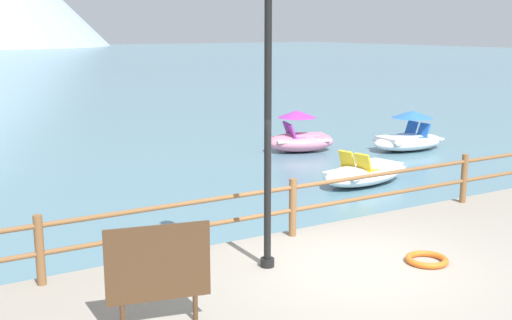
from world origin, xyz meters
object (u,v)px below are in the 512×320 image
sign_board (158,265)px  life_ring (427,260)px  pedal_boat_4 (409,137)px  pedal_boat_3 (300,137)px  lamp_post (268,70)px  pedal_boat_0 (365,173)px

sign_board → life_ring: (4.07, -0.10, -0.68)m
sign_board → pedal_boat_4: bearing=34.8°
sign_board → pedal_boat_3: 12.82m
life_ring → pedal_boat_3: 10.64m
lamp_post → sign_board: lamp_post is taller
lamp_post → sign_board: bearing=-154.9°
sign_board → pedal_boat_0: 9.24m
life_ring → pedal_boat_4: size_ratio=0.24×
pedal_boat_4 → life_ring: bearing=-132.6°
sign_board → life_ring: sign_board is taller
lamp_post → sign_board: 3.01m
lamp_post → pedal_boat_3: (6.50, 8.62, -2.73)m
life_ring → pedal_boat_4: 11.08m
pedal_boat_0 → pedal_boat_3: bearing=76.7°
pedal_boat_4 → pedal_boat_3: bearing=153.7°
sign_board → pedal_boat_4: 14.11m
sign_board → life_ring: 4.12m
sign_board → pedal_boat_0: (7.51, 5.33, -0.87)m
life_ring → sign_board: bearing=178.5°
life_ring → pedal_boat_0: bearing=57.6°
sign_board → pedal_boat_3: sign_board is taller
pedal_boat_0 → pedal_boat_3: size_ratio=1.16×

